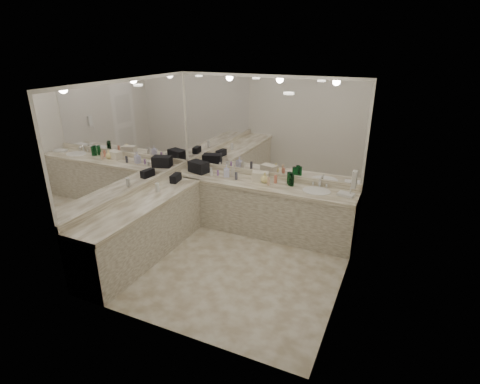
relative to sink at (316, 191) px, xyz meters
The scene contains 34 objects.
floor 1.77m from the sink, 128.37° to the right, with size 3.20×3.20×0.00m, color beige.
ceiling 2.29m from the sink, 128.37° to the right, with size 3.20×3.20×0.00m, color white.
wall_back 1.08m from the sink, 162.47° to the left, with size 3.20×0.02×2.60m, color silver.
wall_left 2.85m from the sink, 154.80° to the right, with size 0.02×3.00×2.60m, color silver.
wall_right 1.42m from the sink, 61.56° to the right, with size 0.02×3.00×2.60m, color silver.
vanity_back_base 1.06m from the sink, behind, with size 3.20×0.60×0.84m, color beige.
vanity_back_top 0.95m from the sink, behind, with size 3.20×0.64×0.06m, color silver.
vanity_left_base 2.75m from the sink, 146.31° to the right, with size 0.60×2.40×0.84m, color beige.
vanity_left_top 2.70m from the sink, 146.19° to the right, with size 0.64×2.42×0.06m, color silver.
backsplash_back 0.99m from the sink, 163.58° to the left, with size 3.20×0.04×0.10m, color silver.
backsplash_left 2.80m from the sink, 154.62° to the right, with size 0.04×3.00×0.10m, color silver.
mirror_back 1.33m from the sink, 163.13° to the left, with size 3.12×0.01×1.55m, color white.
mirror_left 2.94m from the sink, 154.69° to the right, with size 0.01×2.92×1.55m, color white.
sink is the anchor object (origin of this frame).
faucet 0.22m from the sink, 90.00° to the left, with size 0.24×0.16×0.14m, color silver.
wall_phone 0.91m from the sink, 39.57° to the right, with size 0.06×0.10×0.24m, color white.
door 1.82m from the sink, 69.46° to the right, with size 0.02×0.82×2.10m, color white.
black_toiletry_bag 2.15m from the sink, behind, with size 0.34×0.22×0.20m, color black.
black_bag_spill 2.32m from the sink, 166.39° to the right, with size 0.11×0.25×0.13m, color black.
cream_cosmetic_case 0.98m from the sink, behind, with size 0.27×0.17×0.16m, color silver.
hand_towel 0.45m from the sink, ahead, with size 0.24×0.16×0.04m, color white.
lotion_left 2.49m from the sink, 154.93° to the right, with size 0.06×0.06×0.15m, color white.
soap_bottle_a 1.49m from the sink, behind, with size 0.08×0.08×0.20m, color beige.
soap_bottle_b 1.59m from the sink, behind, with size 0.10×0.10×0.22m, color silver.
soap_bottle_c 0.88m from the sink, behind, with size 0.14×0.14×0.18m, color #F3E289.
green_bottle_0 0.47m from the sink, behind, with size 0.07×0.07×0.21m, color #0B511F.
green_bottle_1 0.44m from the sink, behind, with size 0.07×0.07×0.19m, color #0B511F.
green_bottle_2 0.53m from the sink, 163.69° to the left, with size 0.07×0.07×0.20m, color #0B511F.
amenity_bottle_0 1.85m from the sink, behind, with size 0.05×0.05×0.08m, color white.
amenity_bottle_1 1.94m from the sink, behind, with size 0.04×0.04×0.08m, color white.
amenity_bottle_2 1.37m from the sink, behind, with size 0.05×0.05×0.13m, color #3F3F4C.
amenity_bottle_3 0.78m from the sink, behind, with size 0.04×0.04×0.14m, color #E0B28C.
amenity_bottle_4 1.75m from the sink, behind, with size 0.04×0.04×0.10m, color #9966B2.
amenity_bottle_5 0.71m from the sink, behind, with size 0.05×0.05×0.13m, color #E57F66.
Camera 1 is at (2.11, -4.25, 3.07)m, focal length 28.00 mm.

